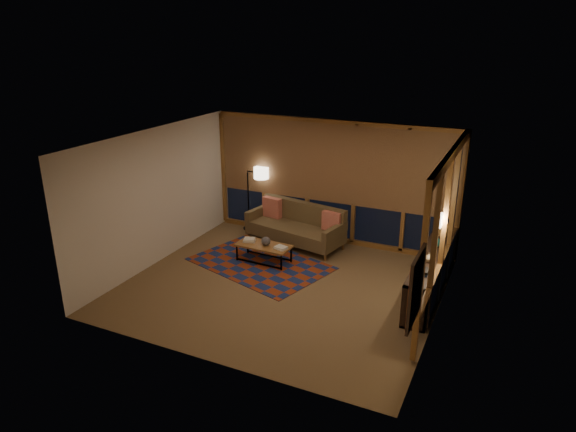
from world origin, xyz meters
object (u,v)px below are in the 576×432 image
at_px(sofa, 295,225).
at_px(coffee_table, 264,253).
at_px(floor_lamp, 248,197).
at_px(bookshelf, 431,271).

height_order(sofa, coffee_table, sofa).
distance_m(floor_lamp, bookshelf, 4.66).
bearing_deg(bookshelf, floor_lamp, 163.87).
distance_m(coffee_table, floor_lamp, 1.99).
relative_size(floor_lamp, bookshelf, 0.52).
height_order(floor_lamp, bookshelf, floor_lamp).
bearing_deg(coffee_table, sofa, 82.02).
bearing_deg(bookshelf, sofa, 163.89).
xyz_separation_m(floor_lamp, bookshelf, (4.46, -1.29, -0.40)).
xyz_separation_m(coffee_table, bookshelf, (3.28, 0.20, 0.19)).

